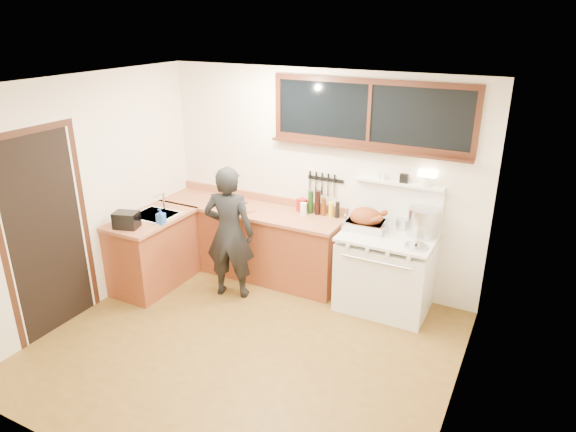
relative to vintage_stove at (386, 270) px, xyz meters
The scene contains 20 objects.
ground_plane 1.80m from the vintage_stove, 125.36° to the right, with size 4.00×3.50×0.02m, color brown.
room_shell 2.10m from the vintage_stove, 125.36° to the right, with size 4.10×3.60×2.65m.
counter_back 1.80m from the vintage_stove, behind, with size 2.44×0.64×1.00m.
counter_left 2.81m from the vintage_stove, 163.77° to the right, with size 0.64×1.09×0.90m.
sink_unit 2.80m from the vintage_stove, 165.17° to the right, with size 0.50×0.45×0.37m.
vintage_stove is the anchor object (origin of this frame).
back_window 1.67m from the vintage_stove, 142.49° to the left, with size 2.32×0.13×0.77m.
left_doorway 3.63m from the vintage_stove, 146.76° to the right, with size 0.02×1.04×2.17m.
knife_strip 1.29m from the vintage_stove, 160.78° to the left, with size 0.46×0.03×0.28m.
man 1.84m from the vintage_stove, 162.01° to the right, with size 0.67×0.53×1.60m.
soap_bottle 2.64m from the vintage_stove, 159.97° to the right, with size 0.09×0.10×0.19m.
toaster 2.98m from the vintage_stove, 156.86° to the right, with size 0.31×0.26×0.19m.
cutting_board 1.95m from the vintage_stove, behind, with size 0.46×0.41×0.14m.
roast_turkey 0.61m from the vintage_stove, 169.39° to the left, with size 0.50×0.37×0.25m.
stockpot 0.69m from the vintage_stove, 26.43° to the left, with size 0.38×0.38×0.31m.
saucepan 0.56m from the vintage_stove, 69.80° to the left, with size 0.19×0.29×0.12m.
pot_lid 0.59m from the vintage_stove, 26.54° to the right, with size 0.31×0.31×0.04m.
coffee_tin 1.28m from the vintage_stove, 169.43° to the left, with size 0.13×0.12×0.16m.
pitcher 1.21m from the vintage_stove, behind, with size 0.10×0.10×0.15m.
bottle_cluster 1.09m from the vintage_stove, 166.44° to the left, with size 0.41×0.07×0.30m.
Camera 1 is at (2.38, -3.68, 3.16)m, focal length 32.00 mm.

